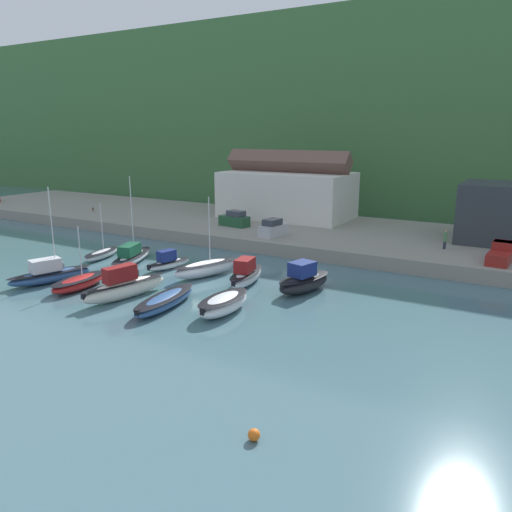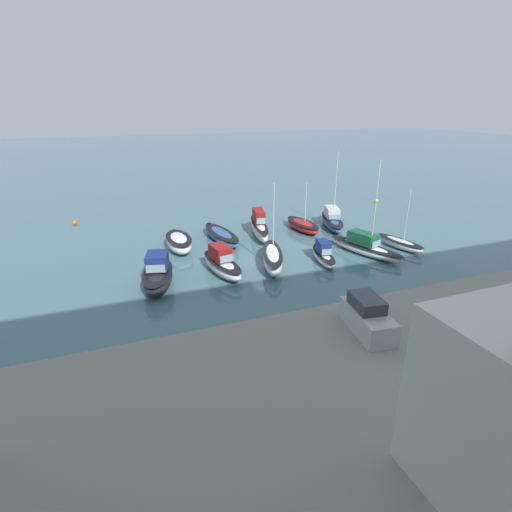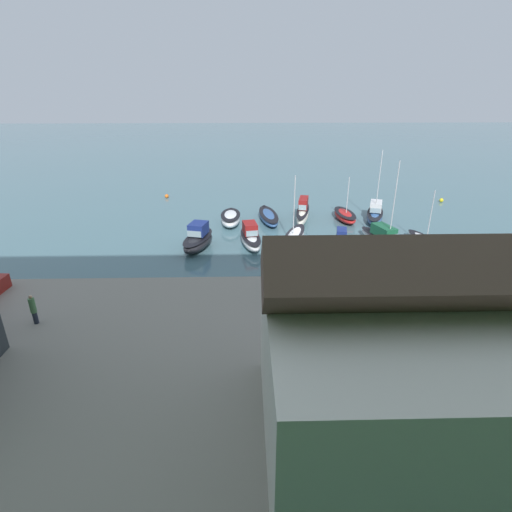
{
  "view_description": "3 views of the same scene",
  "coord_description": "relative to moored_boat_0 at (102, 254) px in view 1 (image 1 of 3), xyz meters",
  "views": [
    {
      "loc": [
        28.28,
        -37.4,
        14.2
      ],
      "look_at": [
        2.92,
        6.7,
        1.41
      ],
      "focal_mm": 35.0,
      "sensor_mm": 36.0,
      "label": 1
    },
    {
      "loc": [
        13.64,
        33.39,
        14.59
      ],
      "look_at": [
        2.73,
        4.65,
        2.57
      ],
      "focal_mm": 28.0,
      "sensor_mm": 36.0,
      "label": 2
    },
    {
      "loc": [
        5.25,
        42.94,
        16.42
      ],
      "look_at": [
        4.34,
        7.62,
        1.34
      ],
      "focal_mm": 28.0,
      "sensor_mm": 36.0,
      "label": 3
    }
  ],
  "objects": [
    {
      "name": "dog_on_quay",
      "position": [
        -19.98,
        17.14,
        1.46
      ],
      "size": [
        0.78,
        0.77,
        0.68
      ],
      "rotation": [
        0.0,
        0.0,
        3.95
      ],
      "color": "brown",
      "rests_on": "quay_promenade"
    },
    {
      "name": "moored_boat_0",
      "position": [
        0.0,
        0.0,
        0.0
      ],
      "size": [
        2.64,
        6.02,
        6.3
      ],
      "rotation": [
        0.0,
        0.0,
        0.19
      ],
      "color": "silver",
      "rests_on": "ground_plane"
    },
    {
      "name": "moored_boat_1",
      "position": [
        4.48,
        0.12,
        0.26
      ],
      "size": [
        4.64,
        8.84,
        9.51
      ],
      "rotation": [
        0.0,
        0.0,
        0.32
      ],
      "color": "white",
      "rests_on": "ground_plane"
    },
    {
      "name": "mooring_buoy_1",
      "position": [
        32.48,
        -21.23,
        -0.24
      ],
      "size": [
        0.6,
        0.6,
        0.6
      ],
      "color": "orange",
      "rests_on": "ground_plane"
    },
    {
      "name": "parked_car_1",
      "position": [
        6.87,
        17.64,
        1.92
      ],
      "size": [
        4.38,
        2.28,
        2.16
      ],
      "rotation": [
        0.0,
        0.0,
        1.45
      ],
      "color": "#1E4C2D",
      "rests_on": "quay_promenade"
    },
    {
      "name": "moored_boat_3",
      "position": [
        14.59,
        -0.01,
        0.33
      ],
      "size": [
        4.14,
        7.63,
        7.98
      ],
      "rotation": [
        0.0,
        0.0,
        -0.33
      ],
      "color": "white",
      "rests_on": "ground_plane"
    },
    {
      "name": "moored_boat_6",
      "position": [
        2.77,
        -9.16,
        0.34
      ],
      "size": [
        4.48,
        8.2,
        9.19
      ],
      "rotation": [
        0.0,
        0.0,
        -0.33
      ],
      "color": "#33568E",
      "rests_on": "ground_plane"
    },
    {
      "name": "quay_promenade",
      "position": [
        14.61,
        22.34,
        0.23
      ],
      "size": [
        130.11,
        23.13,
        1.54
      ],
      "color": "gray",
      "rests_on": "ground_plane"
    },
    {
      "name": "ground_plane",
      "position": [
        14.61,
        -1.73,
        -0.54
      ],
      "size": [
        320.0,
        320.0,
        0.0
      ],
      "primitive_type": "plane",
      "color": "#476B75"
    },
    {
      "name": "harbor_clubhouse",
      "position": [
        9.71,
        27.86,
        4.7
      ],
      "size": [
        19.15,
        10.79,
        9.97
      ],
      "color": "silver",
      "rests_on": "quay_promenade"
    },
    {
      "name": "parked_car_2",
      "position": [
        14.56,
        14.45,
        1.92
      ],
      "size": [
        2.37,
        4.41,
        2.16
      ],
      "rotation": [
        0.0,
        0.0,
        -0.14
      ],
      "color": "#B7B7BC",
      "rests_on": "quay_promenade"
    },
    {
      "name": "moored_boat_9",
      "position": [
        16.92,
        -9.07,
        0.05
      ],
      "size": [
        3.09,
        8.27,
        1.09
      ],
      "rotation": [
        0.0,
        0.0,
        0.11
      ],
      "color": "#33568E",
      "rests_on": "ground_plane"
    },
    {
      "name": "moored_boat_7",
      "position": [
        6.78,
        -9.16,
        0.09
      ],
      "size": [
        2.71,
        6.4,
        5.82
      ],
      "rotation": [
        0.0,
        0.0,
        0.07
      ],
      "color": "red",
      "rests_on": "ground_plane"
    },
    {
      "name": "pickup_truck_0",
      "position": [
        40.04,
        14.7,
        1.82
      ],
      "size": [
        2.28,
        4.85,
        1.9
      ],
      "rotation": [
        0.0,
        0.0,
        -0.07
      ],
      "color": "maroon",
      "rests_on": "quay_promenade"
    },
    {
      "name": "moored_boat_5",
      "position": [
        25.12,
        0.43,
        0.51
      ],
      "size": [
        3.89,
        6.74,
        2.85
      ],
      "rotation": [
        0.0,
        0.0,
        -0.26
      ],
      "color": "black",
      "rests_on": "ground_plane"
    },
    {
      "name": "hillside_backdrop",
      "position": [
        14.61,
        73.62,
        16.61
      ],
      "size": [
        240.0,
        60.86,
        34.3
      ],
      "color": "#42703D",
      "rests_on": "ground_plane"
    },
    {
      "name": "moored_boat_2",
      "position": [
        9.43,
        0.43,
        0.17
      ],
      "size": [
        2.59,
        5.68,
        2.03
      ],
      "rotation": [
        0.0,
        0.0,
        -0.21
      ],
      "color": "white",
      "rests_on": "ground_plane"
    },
    {
      "name": "moored_boat_4",
      "position": [
        19.41,
        -0.24,
        0.41
      ],
      "size": [
        2.99,
        6.76,
        2.6
      ],
      "rotation": [
        0.0,
        0.0,
        0.16
      ],
      "color": "silver",
      "rests_on": "ground_plane"
    },
    {
      "name": "moored_boat_8",
      "position": [
        12.4,
        -9.06,
        0.58
      ],
      "size": [
        3.26,
        8.56,
        2.99
      ],
      "rotation": [
        0.0,
        0.0,
        -0.21
      ],
      "color": "white",
      "rests_on": "ground_plane"
    },
    {
      "name": "person_on_quay",
      "position": [
        34.22,
        17.62,
        2.1
      ],
      "size": [
        0.4,
        0.4,
        2.14
      ],
      "color": "#232838",
      "rests_on": "quay_promenade"
    },
    {
      "name": "moored_boat_10",
      "position": [
        21.86,
        -7.8,
        0.26
      ],
      "size": [
        2.51,
        6.05,
        1.52
      ],
      "rotation": [
        0.0,
        0.0,
        0.0
      ],
      "color": "white",
      "rests_on": "ground_plane"
    }
  ]
}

